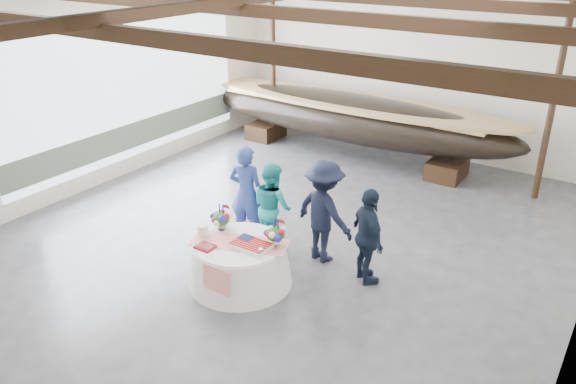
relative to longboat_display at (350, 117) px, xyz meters
The scene contains 12 objects.
floor 4.91m from the longboat_display, 76.34° to the right, with size 10.00×12.00×0.01m, color #3D3D42.
wall_back 2.12m from the longboat_display, 49.78° to the left, with size 10.00×0.02×4.50m, color silver.
wall_left 6.17m from the longboat_display, 129.68° to the right, with size 0.02×12.00×4.50m, color silver.
pavilion_structure 4.99m from the longboat_display, 73.64° to the right, with size 9.80×11.76×4.50m.
open_bay 5.34m from the longboat_display, 136.19° to the right, with size 0.03×7.00×3.20m.
longboat_display is the anchor object (origin of this frame).
banquet_table 6.39m from the longboat_display, 77.75° to the right, with size 1.71×1.71×0.73m.
tabletop_items 6.20m from the longboat_display, 77.78° to the right, with size 1.67×1.09×0.40m.
guest_woman_blue 4.96m from the longboat_display, 84.04° to the right, with size 0.67×0.44×1.84m, color navy.
guest_woman_teal 5.09m from the longboat_display, 77.35° to the right, with size 0.80×0.62×1.64m, color teal.
guest_man_left 5.23m from the longboat_display, 66.51° to the right, with size 1.19×0.68×1.84m, color black.
guest_man_right 5.88m from the longboat_display, 58.83° to the right, with size 0.97×0.41×1.66m, color black.
Camera 1 is at (5.24, -7.62, 5.18)m, focal length 35.00 mm.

